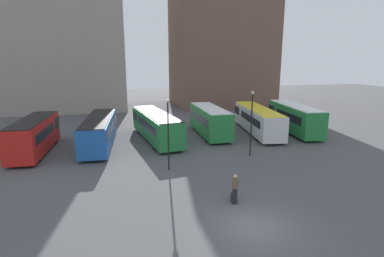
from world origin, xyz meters
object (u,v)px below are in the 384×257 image
object	(u,v)px
bus_0	(34,135)
bus_1	(99,130)
bus_5	(294,117)
lamp_post_1	(168,129)
bus_4	(257,119)
suitcase	(234,198)
lamp_post_0	(252,119)
bus_2	(156,125)
traveler	(235,185)
bus_3	(210,120)

from	to	relation	value
bus_0	bus_1	bearing A→B (deg)	-77.69
bus_0	bus_5	world-z (taller)	bus_5
bus_0	lamp_post_1	size ratio (longest dim) A/B	1.67
bus_4	suitcase	xyz separation A→B (m)	(-9.72, -16.42, -1.32)
bus_1	suitcase	size ratio (longest dim) A/B	12.76
bus_1	suitcase	xyz separation A→B (m)	(8.37, -15.28, -1.29)
bus_1	lamp_post_0	size ratio (longest dim) A/B	1.94
bus_1	bus_4	xyz separation A→B (m)	(18.09, 1.14, 0.03)
bus_5	lamp_post_0	world-z (taller)	lamp_post_0
bus_1	suitcase	world-z (taller)	bus_1
bus_2	traveler	xyz separation A→B (m)	(2.77, -15.80, -0.64)
suitcase	bus_3	bearing A→B (deg)	-13.93
bus_4	traveler	distance (m)	18.58
traveler	lamp_post_0	size ratio (longest dim) A/B	0.28
bus_2	traveler	world-z (taller)	bus_2
traveler	suitcase	size ratio (longest dim) A/B	1.84
bus_4	lamp_post_1	xyz separation A→B (m)	(-12.55, -9.81, 1.69)
bus_1	lamp_post_0	bearing A→B (deg)	-113.31
suitcase	lamp_post_1	size ratio (longest dim) A/B	0.16
bus_0	lamp_post_0	size ratio (longest dim) A/B	1.61
bus_1	traveler	bearing A→B (deg)	-145.39
suitcase	lamp_post_1	xyz separation A→B (m)	(-2.83, 6.61, 3.01)
bus_4	bus_5	size ratio (longest dim) A/B	1.15
bus_2	traveler	distance (m)	16.06
bus_4	bus_5	xyz separation A→B (m)	(4.40, -0.86, 0.15)
bus_3	bus_0	bearing A→B (deg)	99.04
bus_0	lamp_post_0	world-z (taller)	lamp_post_0
bus_2	lamp_post_0	bearing A→B (deg)	-144.41
bus_1	bus_0	bearing A→B (deg)	103.77
lamp_post_0	bus_5	bearing A→B (deg)	38.57
bus_0	bus_4	world-z (taller)	bus_0
bus_4	lamp_post_0	distance (m)	9.62
traveler	lamp_post_1	world-z (taller)	lamp_post_1
bus_1	bus_2	distance (m)	5.92
bus_4	lamp_post_0	bearing A→B (deg)	158.81
bus_0	lamp_post_0	xyz separation A→B (m)	(19.11, -6.07, 1.71)
suitcase	lamp_post_1	distance (m)	7.79
bus_2	lamp_post_1	size ratio (longest dim) A/B	2.13
bus_2	lamp_post_1	world-z (taller)	lamp_post_1
suitcase	lamp_post_1	bearing A→B (deg)	22.08
lamp_post_0	traveler	bearing A→B (deg)	-121.19
bus_3	bus_4	bearing A→B (deg)	-91.22
bus_1	traveler	distance (m)	17.15
bus_0	bus_1	world-z (taller)	bus_0
bus_5	lamp_post_0	bearing A→B (deg)	136.36
bus_1	bus_4	distance (m)	18.12
bus_2	suitcase	xyz separation A→B (m)	(2.53, -16.26, -1.31)
suitcase	lamp_post_0	distance (m)	10.13
bus_2	bus_4	xyz separation A→B (m)	(12.25, 0.16, 0.02)
bus_0	bus_4	bearing A→B (deg)	-81.99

